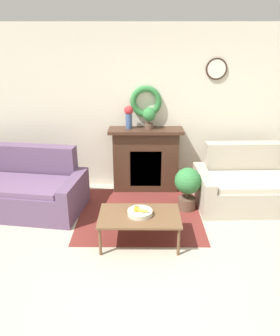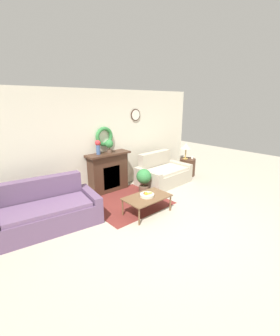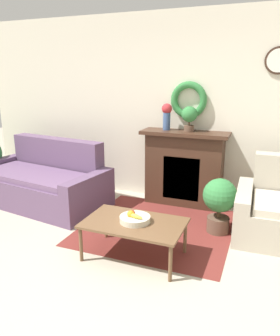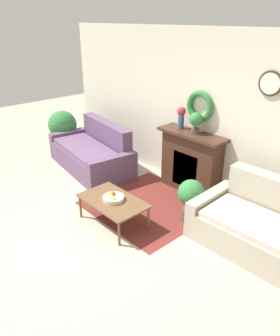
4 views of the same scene
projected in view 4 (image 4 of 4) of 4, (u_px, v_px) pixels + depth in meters
name	position (u px, v px, depth m)	size (l,w,h in m)	color
ground_plane	(69.00, 245.00, 4.46)	(16.00, 16.00, 0.00)	#ADA38E
floor_rug	(149.00, 205.00, 5.39)	(1.80, 1.73, 0.01)	maroon
wall_back	(198.00, 113.00, 5.49)	(6.80, 0.16, 2.70)	beige
fireplace	(191.00, 162.00, 5.65)	(1.22, 0.41, 1.08)	#42281C
couch_left	(93.00, 153.00, 6.62)	(2.09, 1.25, 0.92)	#604766
loveseat_right	(255.00, 225.00, 4.37)	(1.57, 1.04, 0.90)	#B2A893
coffee_table	(113.00, 202.00, 4.79)	(1.02, 0.63, 0.39)	brown
fruit_bowl	(113.00, 198.00, 4.76)	(0.31, 0.31, 0.12)	beige
vase_on_mantel_left	(181.00, 116.00, 5.52)	(0.15, 0.15, 0.37)	#3D5684
potted_plant_on_mantel	(196.00, 121.00, 5.29)	(0.22, 0.22, 0.35)	brown
potted_plant_floor_by_couch	(63.00, 126.00, 7.34)	(0.63, 0.63, 0.93)	brown
potted_plant_floor_by_loveseat	(191.00, 197.00, 4.83)	(0.40, 0.40, 0.67)	brown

